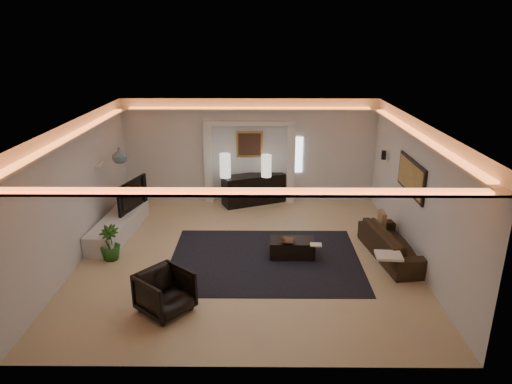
{
  "coord_description": "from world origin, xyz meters",
  "views": [
    {
      "loc": [
        0.27,
        -8.9,
        4.55
      ],
      "look_at": [
        0.2,
        0.6,
        1.25
      ],
      "focal_mm": 32.1,
      "sensor_mm": 36.0,
      "label": 1
    }
  ],
  "objects_px": {
    "console": "(254,190)",
    "armchair": "(165,292)",
    "sofa": "(394,244)",
    "coffee_table": "(292,247)"
  },
  "relations": [
    {
      "from": "console",
      "to": "sofa",
      "type": "xyz_separation_m",
      "value": [
        3.04,
        -3.29,
        -0.09
      ]
    },
    {
      "from": "sofa",
      "to": "coffee_table",
      "type": "height_order",
      "value": "sofa"
    },
    {
      "from": "console",
      "to": "armchair",
      "type": "height_order",
      "value": "console"
    },
    {
      "from": "coffee_table",
      "to": "armchair",
      "type": "height_order",
      "value": "armchair"
    },
    {
      "from": "sofa",
      "to": "coffee_table",
      "type": "xyz_separation_m",
      "value": [
        -2.17,
        0.03,
        -0.1
      ]
    },
    {
      "from": "armchair",
      "to": "coffee_table",
      "type": "bearing_deg",
      "value": -7.23
    },
    {
      "from": "console",
      "to": "armchair",
      "type": "distance_m",
      "value": 5.55
    },
    {
      "from": "console",
      "to": "armchair",
      "type": "relative_size",
      "value": 2.11
    },
    {
      "from": "sofa",
      "to": "armchair",
      "type": "distance_m",
      "value": 4.94
    },
    {
      "from": "console",
      "to": "coffee_table",
      "type": "relative_size",
      "value": 1.81
    }
  ]
}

